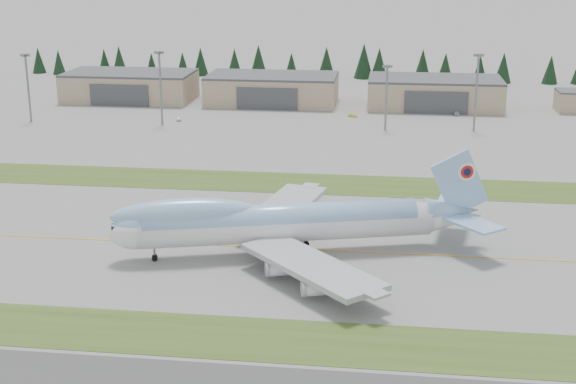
# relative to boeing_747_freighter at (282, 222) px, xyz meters

# --- Properties ---
(ground) EXTENTS (7000.00, 7000.00, 0.00)m
(ground) POSITION_rel_boeing_747_freighter_xyz_m (-9.33, 2.83, -6.41)
(ground) COLOR slate
(ground) RESTS_ON ground
(grass_strip_near) EXTENTS (400.00, 14.00, 0.08)m
(grass_strip_near) POSITION_rel_boeing_747_freighter_xyz_m (-9.33, -35.17, -6.41)
(grass_strip_near) COLOR #374B1A
(grass_strip_near) RESTS_ON ground
(grass_strip_far) EXTENTS (400.00, 18.00, 0.08)m
(grass_strip_far) POSITION_rel_boeing_747_freighter_xyz_m (-9.33, 47.83, -6.41)
(grass_strip_far) COLOR #374B1A
(grass_strip_far) RESTS_ON ground
(taxiway_line_main) EXTENTS (400.00, 0.40, 0.02)m
(taxiway_line_main) POSITION_rel_boeing_747_freighter_xyz_m (-9.33, 2.83, -6.41)
(taxiway_line_main) COLOR gold
(taxiway_line_main) RESTS_ON ground
(boeing_747_freighter) EXTENTS (73.81, 61.42, 19.44)m
(boeing_747_freighter) POSITION_rel_boeing_747_freighter_xyz_m (0.00, 0.00, 0.00)
(boeing_747_freighter) COLOR white
(boeing_747_freighter) RESTS_ON ground
(hangar_left) EXTENTS (48.00, 26.60, 10.80)m
(hangar_left) POSITION_rel_boeing_747_freighter_xyz_m (-79.33, 152.73, -1.02)
(hangar_left) COLOR tan
(hangar_left) RESTS_ON ground
(hangar_center) EXTENTS (48.00, 26.60, 10.80)m
(hangar_center) POSITION_rel_boeing_747_freighter_xyz_m (-24.33, 152.73, -1.02)
(hangar_center) COLOR tan
(hangar_center) RESTS_ON ground
(hangar_right) EXTENTS (48.00, 26.60, 10.80)m
(hangar_right) POSITION_rel_boeing_747_freighter_xyz_m (35.67, 152.73, -1.02)
(hangar_right) COLOR tan
(hangar_right) RESTS_ON ground
(floodlight_masts) EXTENTS (192.20, 8.14, 24.47)m
(floodlight_masts) POSITION_rel_boeing_747_freighter_xyz_m (-0.46, 111.01, 9.60)
(floodlight_masts) COLOR slate
(floodlight_masts) RESTS_ON ground
(service_vehicle_a) EXTENTS (2.59, 4.27, 1.36)m
(service_vehicle_a) POSITION_rel_boeing_747_freighter_xyz_m (-51.34, 117.74, -6.41)
(service_vehicle_a) COLOR white
(service_vehicle_a) RESTS_ON ground
(service_vehicle_b) EXTENTS (3.54, 2.41, 1.10)m
(service_vehicle_b) POSITION_rel_boeing_747_freighter_xyz_m (6.97, 131.33, -6.41)
(service_vehicle_b) COLOR gold
(service_vehicle_b) RESTS_ON ground
(service_vehicle_c) EXTENTS (1.99, 4.52, 1.29)m
(service_vehicle_c) POSITION_rel_boeing_747_freighter_xyz_m (42.85, 138.81, -6.41)
(service_vehicle_c) COLOR #BAB8BE
(service_vehicle_c) RESTS_ON ground
(conifer_belt) EXTENTS (272.04, 14.21, 15.81)m
(conifer_belt) POSITION_rel_boeing_747_freighter_xyz_m (0.38, 214.45, 0.21)
(conifer_belt) COLOR black
(conifer_belt) RESTS_ON ground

